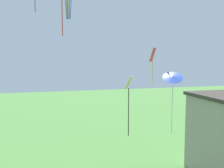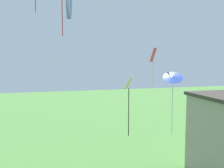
{
  "view_description": "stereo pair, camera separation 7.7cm",
  "coord_description": "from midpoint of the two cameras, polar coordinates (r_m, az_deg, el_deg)",
  "views": [
    {
      "loc": [
        -3.61,
        -5.26,
        8.32
      ],
      "look_at": [
        0.0,
        7.55,
        6.99
      ],
      "focal_mm": 40.0,
      "sensor_mm": 36.0,
      "label": 1
    },
    {
      "loc": [
        -3.54,
        -5.28,
        8.32
      ],
      "look_at": [
        0.0,
        7.55,
        6.99
      ],
      "focal_mm": 40.0,
      "sensor_mm": 36.0,
      "label": 2
    }
  ],
  "objects": [
    {
      "name": "kite_yellow_diamond",
      "position": [
        14.8,
        3.67,
        -2.67
      ],
      "size": [
        0.63,
        0.7,
        3.56
      ],
      "color": "yellow"
    },
    {
      "name": "kite_red_diamond",
      "position": [
        22.31,
        9.18,
        5.8
      ],
      "size": [
        0.88,
        0.95,
        3.36
      ],
      "color": "red"
    },
    {
      "name": "kite_blue_delta",
      "position": [
        14.71,
        13.56,
        1.17
      ],
      "size": [
        1.46,
        1.39,
        3.64
      ],
      "color": "blue"
    }
  ]
}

